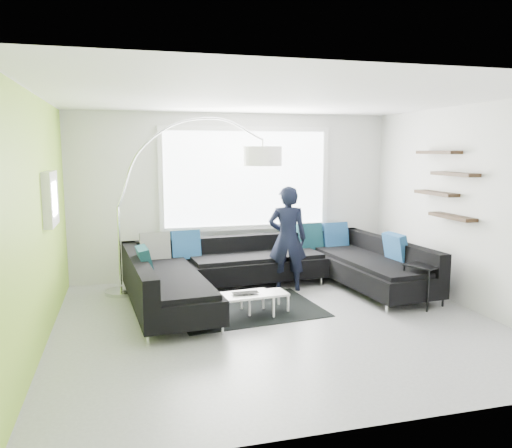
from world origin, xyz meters
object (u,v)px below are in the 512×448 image
(sectional_sofa, at_px, (275,272))
(side_table, at_px, (423,285))
(person, at_px, (287,238))
(coffee_table, at_px, (255,303))
(laptop, at_px, (246,294))
(arc_lamp, at_px, (118,207))

(sectional_sofa, height_order, side_table, sectional_sofa)
(person, bearing_deg, coffee_table, 70.01)
(sectional_sofa, distance_m, coffee_table, 0.82)
(side_table, relative_size, laptop, 1.69)
(coffee_table, distance_m, laptop, 0.27)
(sectional_sofa, bearing_deg, arc_lamp, 154.62)
(arc_lamp, height_order, side_table, arc_lamp)
(arc_lamp, relative_size, laptop, 7.59)
(side_table, distance_m, person, 2.11)
(side_table, bearing_deg, arc_lamp, 157.40)
(coffee_table, bearing_deg, arc_lamp, 134.48)
(arc_lamp, height_order, laptop, arc_lamp)
(coffee_table, bearing_deg, laptop, -142.23)
(coffee_table, relative_size, person, 0.57)
(coffee_table, xyz_separation_m, arc_lamp, (-1.74, 1.44, 1.18))
(sectional_sofa, xyz_separation_m, coffee_table, (-0.47, -0.62, -0.24))
(side_table, relative_size, person, 0.36)
(coffee_table, relative_size, laptop, 2.67)
(side_table, height_order, laptop, side_table)
(sectional_sofa, relative_size, side_table, 7.34)
(coffee_table, xyz_separation_m, side_table, (2.38, -0.27, 0.14))
(person, height_order, laptop, person)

